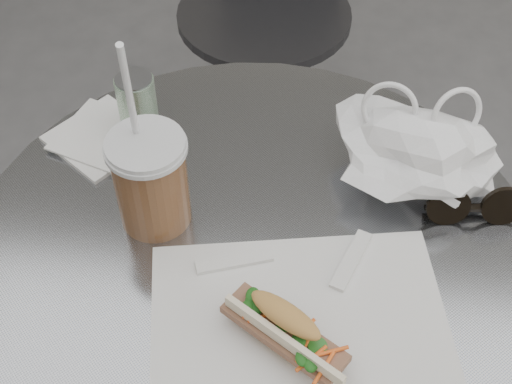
# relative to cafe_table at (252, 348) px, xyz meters

# --- Properties ---
(cafe_table) EXTENTS (0.76, 0.76, 0.74)m
(cafe_table) POSITION_rel_cafe_table_xyz_m (0.00, 0.00, 0.00)
(cafe_table) COLOR slate
(cafe_table) RESTS_ON ground
(chair_far) EXTENTS (0.42, 0.43, 0.79)m
(chair_far) POSITION_rel_cafe_table_xyz_m (-0.08, 0.91, -0.11)
(chair_far) COLOR #2D2D2F
(chair_far) RESTS_ON ground
(sandwich_paper) EXTENTS (0.41, 0.40, 0.00)m
(sandwich_paper) POSITION_rel_cafe_table_xyz_m (0.08, -0.15, 0.28)
(sandwich_paper) COLOR white
(sandwich_paper) RESTS_ON cafe_table
(banh_mi) EXTENTS (0.20, 0.17, 0.07)m
(banh_mi) POSITION_rel_cafe_table_xyz_m (0.06, -0.14, 0.31)
(banh_mi) COLOR tan
(banh_mi) RESTS_ON sandwich_paper
(iced_coffee) EXTENTS (0.10, 0.10, 0.30)m
(iced_coffee) POSITION_rel_cafe_table_xyz_m (-0.13, 0.03, 0.35)
(iced_coffee) COLOR brown
(iced_coffee) RESTS_ON cafe_table
(sunglasses) EXTENTS (0.13, 0.04, 0.06)m
(sunglasses) POSITION_rel_cafe_table_xyz_m (0.29, 0.08, 0.30)
(sunglasses) COLOR black
(sunglasses) RESTS_ON cafe_table
(plastic_bag) EXTENTS (0.24, 0.19, 0.11)m
(plastic_bag) POSITION_rel_cafe_table_xyz_m (0.21, 0.14, 0.33)
(plastic_bag) COLOR white
(plastic_bag) RESTS_ON cafe_table
(napkin_stack) EXTENTS (0.18, 0.18, 0.01)m
(napkin_stack) POSITION_rel_cafe_table_xyz_m (-0.25, 0.17, 0.28)
(napkin_stack) COLOR white
(napkin_stack) RESTS_ON cafe_table
(drink_can) EXTENTS (0.06, 0.06, 0.11)m
(drink_can) POSITION_rel_cafe_table_xyz_m (-0.19, 0.19, 0.33)
(drink_can) COLOR #518B54
(drink_can) RESTS_ON cafe_table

